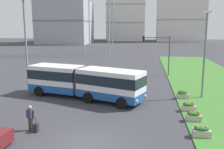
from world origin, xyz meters
name	(u,v)px	position (x,y,z in m)	size (l,w,h in m)	color
ground_plane	(86,145)	(0.00, 0.00, 0.00)	(260.00, 260.00, 0.00)	#38383D
articulated_bus	(84,82)	(-2.46, 9.54, 1.65)	(11.92, 6.03, 3.00)	white
pedestrian_crossing	(30,116)	(-4.11, 1.58, 1.00)	(0.58, 0.36, 1.74)	#4C4238
rolling_suitcase	(36,127)	(-3.66, 1.38, 0.31)	(0.25, 0.37, 0.97)	#232328
flower_planter_0	(202,131)	(6.93, 2.00, 0.43)	(1.10, 0.56, 0.74)	#B7AD9E
flower_planter_1	(194,116)	(6.93, 4.71, 0.43)	(1.10, 0.56, 0.74)	#B7AD9E
flower_planter_2	(189,107)	(6.93, 6.92, 0.43)	(1.10, 0.56, 0.74)	#B7AD9E
flower_planter_3	(183,95)	(6.93, 10.56, 0.43)	(1.10, 0.56, 0.74)	#B7AD9E
traffic_light_far_right	(160,48)	(5.19, 22.00, 3.87)	(3.95, 0.28, 5.56)	#474C51
streetlight_left	(26,43)	(-8.50, 10.26, 5.23)	(0.70, 0.28, 9.56)	slate
streetlight_median	(205,51)	(8.83, 11.14, 4.57)	(0.70, 0.28, 8.27)	slate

